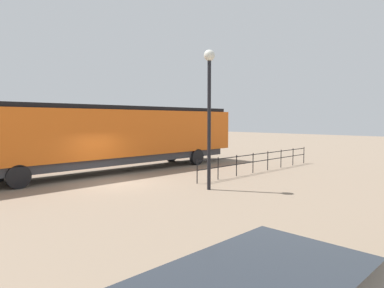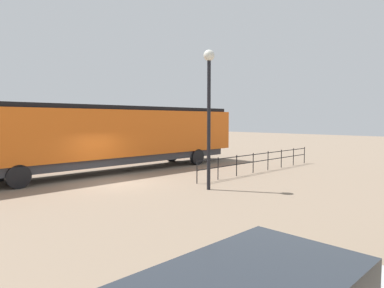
# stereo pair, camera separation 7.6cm
# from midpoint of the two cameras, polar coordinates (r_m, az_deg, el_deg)

# --- Properties ---
(ground_plane) EXTENTS (120.00, 120.00, 0.00)m
(ground_plane) POSITION_cam_midpoint_polar(r_m,az_deg,el_deg) (17.35, -12.54, -6.41)
(ground_plane) COLOR #84705B
(locomotive) EXTENTS (2.98, 18.17, 3.94)m
(locomotive) POSITION_cam_midpoint_polar(r_m,az_deg,el_deg) (21.22, -11.80, 1.57)
(locomotive) COLOR orange
(locomotive) RESTS_ON ground_plane
(lamp_post) EXTENTS (0.49, 0.49, 6.18)m
(lamp_post) POSITION_cam_midpoint_polar(r_m,az_deg,el_deg) (15.18, 2.99, 8.22)
(lamp_post) COLOR black
(lamp_post) RESTS_ON ground_plane
(platform_fence) EXTENTS (0.05, 11.07, 1.18)m
(platform_fence) POSITION_cam_midpoint_polar(r_m,az_deg,el_deg) (21.01, 11.52, -2.49)
(platform_fence) COLOR black
(platform_fence) RESTS_ON ground_plane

